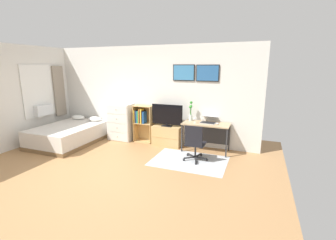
# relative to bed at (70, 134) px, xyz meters

# --- Properties ---
(ground_plane) EXTENTS (7.20, 7.20, 0.00)m
(ground_plane) POSITION_rel_bed_xyz_m (2.03, -1.36, -0.26)
(ground_plane) COLOR #A87A4C
(wall_back_with_posters) EXTENTS (6.12, 0.09, 2.70)m
(wall_back_with_posters) POSITION_rel_bed_xyz_m (2.05, 1.07, 1.10)
(wall_back_with_posters) COLOR silver
(wall_back_with_posters) RESTS_ON ground_plane
(area_rug) EXTENTS (1.70, 1.20, 0.01)m
(area_rug) POSITION_rel_bed_xyz_m (3.57, -0.06, -0.25)
(area_rug) COLOR #B2B7BC
(area_rug) RESTS_ON ground_plane
(bed) EXTENTS (1.48, 2.04, 0.63)m
(bed) POSITION_rel_bed_xyz_m (0.00, 0.00, 0.00)
(bed) COLOR brown
(bed) RESTS_ON ground_plane
(dresser) EXTENTS (0.72, 0.46, 1.08)m
(dresser) POSITION_rel_bed_xyz_m (1.21, 0.80, 0.28)
(dresser) COLOR white
(dresser) RESTS_ON ground_plane
(bookshelf) EXTENTS (0.55, 0.30, 1.06)m
(bookshelf) POSITION_rel_bed_xyz_m (1.89, 0.86, 0.37)
(bookshelf) COLOR tan
(bookshelf) RESTS_ON ground_plane
(tv_stand) EXTENTS (0.79, 0.41, 0.54)m
(tv_stand) POSITION_rel_bed_xyz_m (2.68, 0.81, 0.02)
(tv_stand) COLOR tan
(tv_stand) RESTS_ON ground_plane
(television) EXTENTS (0.87, 0.16, 0.60)m
(television) POSITION_rel_bed_xyz_m (2.68, 0.79, 0.59)
(television) COLOR black
(television) RESTS_ON tv_stand
(desk) EXTENTS (1.17, 0.57, 0.74)m
(desk) POSITION_rel_bed_xyz_m (3.77, 0.80, 0.34)
(desk) COLOR tan
(desk) RESTS_ON ground_plane
(office_chair) EXTENTS (0.56, 0.58, 0.86)m
(office_chair) POSITION_rel_bed_xyz_m (3.68, -0.02, 0.20)
(office_chair) COLOR #232326
(office_chair) RESTS_ON ground_plane
(laptop) EXTENTS (0.40, 0.43, 0.17)m
(laptop) POSITION_rel_bed_xyz_m (3.80, 0.84, 0.55)
(laptop) COLOR #B7B7BC
(laptop) RESTS_ON desk
(computer_mouse) EXTENTS (0.06, 0.10, 0.03)m
(computer_mouse) POSITION_rel_bed_xyz_m (4.05, 0.74, 0.50)
(computer_mouse) COLOR silver
(computer_mouse) RESTS_ON desk
(bamboo_vase) EXTENTS (0.09, 0.10, 0.52)m
(bamboo_vase) POSITION_rel_bed_xyz_m (3.31, 0.88, 0.72)
(bamboo_vase) COLOR silver
(bamboo_vase) RESTS_ON desk
(wine_glass) EXTENTS (0.07, 0.07, 0.18)m
(wine_glass) POSITION_rel_bed_xyz_m (3.49, 0.64, 0.62)
(wine_glass) COLOR silver
(wine_glass) RESTS_ON desk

